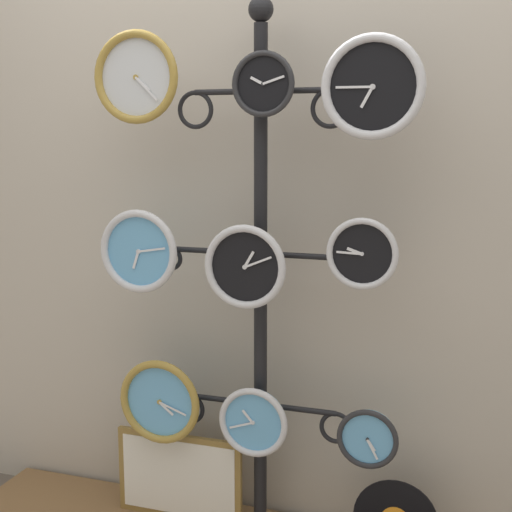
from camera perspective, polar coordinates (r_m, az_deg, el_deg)
The scene contains 12 objects.
shop_wall at distance 2.57m, azimuth 1.50°, elevation 7.95°, with size 4.40×0.04×2.80m.
display_stand at distance 2.54m, azimuth 0.36°, elevation -8.39°, with size 0.76×0.41×1.92m.
clock_top_left at distance 2.48m, azimuth -9.54°, elevation 13.92°, with size 0.31×0.04×0.31m.
clock_top_center at distance 2.32m, azimuth 0.62°, elevation 13.59°, with size 0.21×0.04×0.21m.
clock_top_right at distance 2.21m, azimuth 9.33°, elevation 13.20°, with size 0.31×0.04×0.31m.
clock_middle_left at distance 2.49m, azimuth -9.33°, elevation 0.38°, with size 0.29×0.04×0.29m.
clock_middle_center at distance 2.35m, azimuth -0.86°, elevation -0.86°, with size 0.28×0.04×0.28m.
clock_middle_right at distance 2.27m, azimuth 8.51°, elevation 0.19°, with size 0.23×0.04×0.23m.
clock_bottom_left at distance 2.63m, azimuth -7.68°, elevation -11.46°, with size 0.31×0.04×0.31m.
clock_bottom_center at distance 2.54m, azimuth -0.23°, elevation -13.13°, with size 0.25×0.04×0.25m.
clock_bottom_right at distance 2.44m, azimuth 8.93°, elevation -14.22°, with size 0.20×0.04×0.20m.
picture_frame at distance 2.78m, azimuth -6.18°, elevation -17.15°, with size 0.49×0.02×0.33m.
Camera 1 is at (0.75, -1.88, 1.48)m, focal length 50.00 mm.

